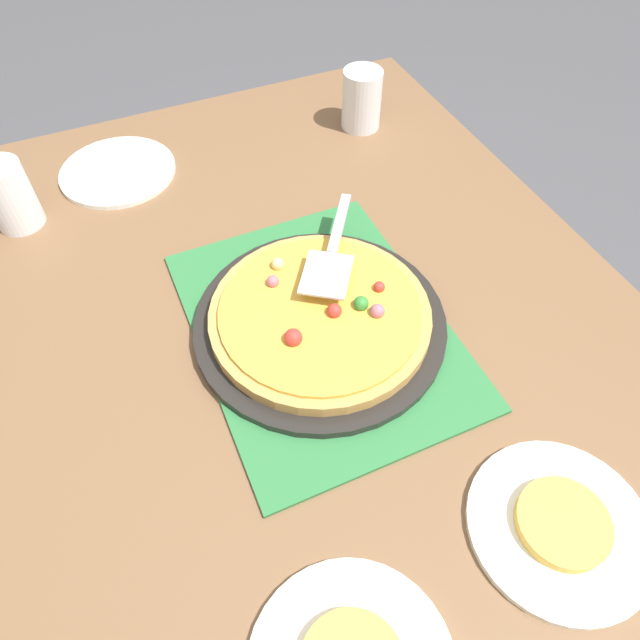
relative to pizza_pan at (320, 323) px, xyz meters
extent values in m
plane|color=#4C4C51|center=(0.00, 0.00, -0.76)|extent=(8.00, 8.00, 0.00)
cube|color=brown|center=(0.00, 0.00, -0.03)|extent=(1.40, 1.00, 0.03)
cube|color=brown|center=(-0.64, -0.44, -0.40)|extent=(0.07, 0.07, 0.72)
cube|color=brown|center=(-0.64, 0.44, -0.40)|extent=(0.07, 0.07, 0.72)
cube|color=#2D753D|center=(0.00, 0.00, -0.01)|extent=(0.48, 0.36, 0.01)
cylinder|color=black|center=(0.00, 0.00, 0.00)|extent=(0.38, 0.38, 0.01)
cylinder|color=tan|center=(0.00, 0.00, 0.02)|extent=(0.33, 0.33, 0.02)
cylinder|color=gold|center=(0.00, 0.00, 0.03)|extent=(0.30, 0.30, 0.01)
sphere|color=red|center=(0.00, 0.10, 0.04)|extent=(0.02, 0.02, 0.02)
sphere|color=red|center=(0.02, 0.02, 0.04)|extent=(0.02, 0.02, 0.02)
sphere|color=red|center=(0.04, -0.06, 0.04)|extent=(0.03, 0.03, 0.03)
sphere|color=#338433|center=(0.02, 0.06, 0.04)|extent=(0.02, 0.02, 0.02)
sphere|color=#B76675|center=(0.04, 0.07, 0.04)|extent=(0.02, 0.02, 0.02)
sphere|color=#E5CC7F|center=(-0.11, -0.03, 0.04)|extent=(0.02, 0.02, 0.02)
sphere|color=#B76675|center=(-0.07, -0.05, 0.04)|extent=(0.02, 0.02, 0.02)
cylinder|color=white|center=(0.39, 0.14, -0.01)|extent=(0.22, 0.22, 0.01)
cylinder|color=white|center=(-0.51, -0.20, -0.01)|extent=(0.22, 0.22, 0.01)
cylinder|color=#EAB747|center=(0.39, 0.14, 0.01)|extent=(0.11, 0.11, 0.02)
cylinder|color=white|center=(-0.44, -0.39, 0.05)|extent=(0.08, 0.08, 0.12)
cylinder|color=white|center=(-0.47, 0.30, 0.05)|extent=(0.08, 0.08, 0.12)
cube|color=silver|center=(-0.04, 0.03, 0.05)|extent=(0.11, 0.11, 0.00)
cube|color=#B2B2B7|center=(-0.14, 0.09, 0.05)|extent=(0.12, 0.09, 0.01)
camera|label=1|loc=(0.49, -0.22, 0.68)|focal=32.21mm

